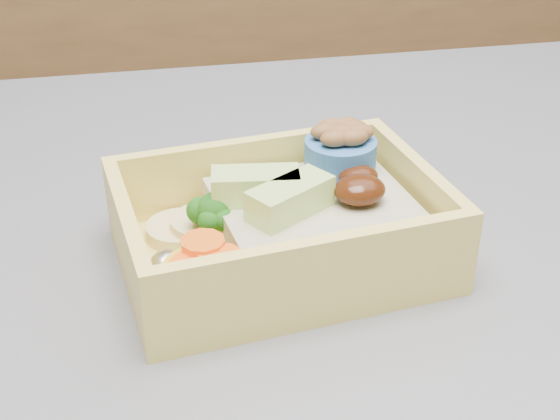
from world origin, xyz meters
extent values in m
cube|color=brown|center=(0.00, 1.20, 0.45)|extent=(3.20, 0.60, 0.90)
cube|color=#36363B|center=(0.00, -0.10, 0.90)|extent=(1.24, 0.84, 0.04)
cube|color=#E9D160|center=(-0.05, -0.01, 0.92)|extent=(0.19, 0.15, 0.01)
cube|color=#E9D160|center=(-0.06, 0.04, 0.95)|extent=(0.18, 0.03, 0.04)
cube|color=#E9D160|center=(-0.04, -0.07, 0.95)|extent=(0.18, 0.03, 0.04)
cube|color=#E9D160|center=(0.04, 0.00, 0.95)|extent=(0.02, 0.11, 0.04)
cube|color=#E9D160|center=(-0.13, -0.03, 0.95)|extent=(0.02, 0.11, 0.04)
cube|color=tan|center=(-0.03, -0.01, 0.94)|extent=(0.12, 0.11, 0.03)
ellipsoid|color=#361608|center=(0.00, -0.02, 0.96)|extent=(0.03, 0.03, 0.02)
ellipsoid|color=#361608|center=(0.00, 0.00, 0.96)|extent=(0.03, 0.02, 0.01)
cube|color=#BDE678|center=(-0.04, -0.02, 0.96)|extent=(0.05, 0.04, 0.02)
cube|color=#BDE678|center=(-0.06, 0.00, 0.96)|extent=(0.05, 0.03, 0.02)
cylinder|color=#7AB461|center=(-0.08, -0.01, 0.94)|extent=(0.01, 0.01, 0.02)
sphere|color=#1D5A14|center=(-0.08, -0.01, 0.95)|extent=(0.02, 0.02, 0.02)
sphere|color=#1D5A14|center=(-0.08, 0.00, 0.95)|extent=(0.02, 0.02, 0.02)
sphere|color=#1D5A14|center=(-0.09, 0.00, 0.95)|extent=(0.02, 0.02, 0.02)
sphere|color=#1D5A14|center=(-0.08, -0.01, 0.95)|extent=(0.01, 0.01, 0.01)
sphere|color=#1D5A14|center=(-0.09, -0.01, 0.95)|extent=(0.01, 0.01, 0.01)
sphere|color=#1D5A14|center=(-0.08, 0.00, 0.95)|extent=(0.01, 0.01, 0.01)
cylinder|color=gold|center=(-0.09, -0.05, 0.94)|extent=(0.04, 0.04, 0.02)
cylinder|color=#FF6115|center=(-0.10, -0.05, 0.95)|extent=(0.02, 0.02, 0.00)
cylinder|color=#FF6115|center=(-0.10, -0.06, 0.95)|extent=(0.02, 0.02, 0.00)
cylinder|color=#FF6115|center=(-0.09, -0.05, 0.95)|extent=(0.02, 0.02, 0.00)
cylinder|color=#FF6115|center=(-0.09, -0.04, 0.96)|extent=(0.02, 0.02, 0.00)
cylinder|color=tan|center=(-0.10, 0.01, 0.93)|extent=(0.04, 0.04, 0.01)
cylinder|color=tan|center=(-0.09, 0.01, 0.94)|extent=(0.04, 0.04, 0.01)
ellipsoid|color=silver|center=(-0.07, 0.02, 0.94)|extent=(0.02, 0.02, 0.02)
ellipsoid|color=silver|center=(-0.11, -0.03, 0.94)|extent=(0.02, 0.02, 0.02)
cylinder|color=#336AAF|center=(0.00, 0.02, 0.97)|extent=(0.04, 0.04, 0.02)
ellipsoid|color=brown|center=(0.00, 0.02, 0.98)|extent=(0.02, 0.01, 0.01)
ellipsoid|color=brown|center=(0.01, 0.03, 0.98)|extent=(0.02, 0.01, 0.01)
ellipsoid|color=brown|center=(-0.01, 0.03, 0.98)|extent=(0.02, 0.01, 0.01)
ellipsoid|color=brown|center=(0.00, 0.02, 0.98)|extent=(0.02, 0.01, 0.01)
ellipsoid|color=brown|center=(-0.01, 0.02, 0.98)|extent=(0.02, 0.01, 0.01)
ellipsoid|color=brown|center=(0.01, 0.02, 0.98)|extent=(0.02, 0.01, 0.01)
ellipsoid|color=brown|center=(-0.01, 0.03, 0.98)|extent=(0.02, 0.01, 0.01)
ellipsoid|color=brown|center=(0.00, 0.03, 0.98)|extent=(0.02, 0.01, 0.01)
camera|label=1|loc=(-0.12, -0.38, 1.17)|focal=50.00mm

